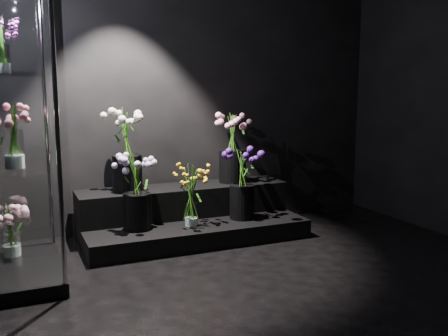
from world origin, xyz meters
TOP-DOWN VIEW (x-y plane):
  - floor at (0.00, 0.00)m, footprint 4.00×4.00m
  - wall_back at (0.00, 2.00)m, footprint 4.00×0.00m
  - display_riser at (-0.20, 1.60)m, footprint 1.99×0.88m
  - display_case at (-1.69, 1.05)m, footprint 0.58×0.97m
  - bouquet_orange_bells at (-0.28, 1.32)m, footprint 0.29×0.29m
  - bouquet_lilac at (-0.74, 1.41)m, footprint 0.36×0.36m
  - bouquet_purple at (0.24, 1.37)m, footprint 0.36×0.36m
  - bouquet_cream_roses at (-0.74, 1.74)m, footprint 0.42×0.42m
  - bouquet_pink_roses at (0.30, 1.73)m, footprint 0.49×0.49m
  - bouquet_case_pink at (-1.67, 0.90)m, footprint 0.38×0.38m
  - bouquet_case_magenta at (-1.71, 1.20)m, footprint 0.28×0.28m
  - bouquet_case_base_pink at (-1.73, 1.30)m, footprint 0.36×0.36m

SIDE VIEW (x-z plane):
  - floor at x=0.00m, z-range 0.00..0.00m
  - display_riser at x=-0.20m, z-range -0.04..0.40m
  - bouquet_case_base_pink at x=-1.73m, z-range 0.11..0.53m
  - bouquet_orange_bells at x=-0.28m, z-range 0.18..0.73m
  - bouquet_lilac at x=-0.74m, z-range 0.21..0.87m
  - bouquet_purple at x=0.24m, z-range 0.22..0.88m
  - bouquet_pink_roses at x=0.30m, z-range 0.49..1.18m
  - bouquet_cream_roses at x=-0.74m, z-range 0.48..1.22m
  - bouquet_case_pink at x=-1.67m, z-range 0.85..1.26m
  - display_case at x=-1.69m, z-range 0.00..2.13m
  - wall_back at x=0.00m, z-range -0.60..3.40m
  - bouquet_case_magenta at x=-1.71m, z-range 1.47..1.86m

